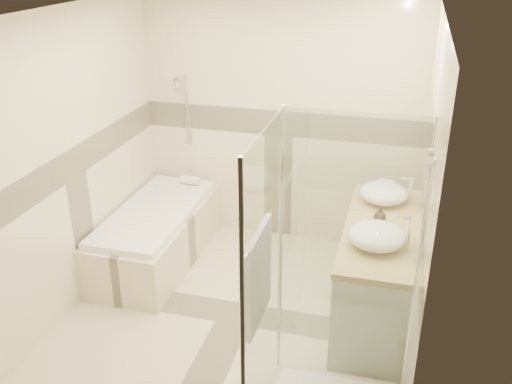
% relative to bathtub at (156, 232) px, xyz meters
% --- Properties ---
extents(room, '(2.82, 3.02, 2.52)m').
position_rel_bathtub_xyz_m(room, '(1.08, -0.64, 0.95)').
color(room, beige).
rests_on(room, ground).
extents(bathtub, '(0.75, 1.70, 0.56)m').
position_rel_bathtub_xyz_m(bathtub, '(0.00, 0.00, 0.00)').
color(bathtub, beige).
rests_on(bathtub, ground).
extents(vanity, '(0.58, 1.62, 0.85)m').
position_rel_bathtub_xyz_m(vanity, '(2.15, -0.35, 0.12)').
color(vanity, silver).
rests_on(vanity, ground).
extents(shower_enclosure, '(0.96, 0.93, 2.04)m').
position_rel_bathtub_xyz_m(shower_enclosure, '(1.86, -1.62, 0.20)').
color(shower_enclosure, beige).
rests_on(shower_enclosure, ground).
extents(vessel_sink_near, '(0.42, 0.42, 0.17)m').
position_rel_bathtub_xyz_m(vessel_sink_near, '(2.13, 0.12, 0.63)').
color(vessel_sink_near, white).
rests_on(vessel_sink_near, vanity).
extents(vessel_sink_far, '(0.43, 0.43, 0.17)m').
position_rel_bathtub_xyz_m(vessel_sink_far, '(2.13, -0.69, 0.63)').
color(vessel_sink_far, white).
rests_on(vessel_sink_far, vanity).
extents(faucet_near, '(0.11, 0.03, 0.26)m').
position_rel_bathtub_xyz_m(faucet_near, '(2.35, 0.12, 0.69)').
color(faucet_near, silver).
rests_on(faucet_near, vanity).
extents(faucet_far, '(0.12, 0.03, 0.29)m').
position_rel_bathtub_xyz_m(faucet_far, '(2.35, -0.69, 0.71)').
color(faucet_far, silver).
rests_on(faucet_far, vanity).
extents(amenity_bottle_a, '(0.07, 0.07, 0.15)m').
position_rel_bathtub_xyz_m(amenity_bottle_a, '(2.13, -0.48, 0.62)').
color(amenity_bottle_a, black).
rests_on(amenity_bottle_a, vanity).
extents(amenity_bottle_b, '(0.11, 0.11, 0.13)m').
position_rel_bathtub_xyz_m(amenity_bottle_b, '(2.13, -0.28, 0.61)').
color(amenity_bottle_b, black).
rests_on(amenity_bottle_b, vanity).
extents(folded_towels, '(0.16, 0.24, 0.07)m').
position_rel_bathtub_xyz_m(folded_towels, '(2.13, 0.34, 0.58)').
color(folded_towels, silver).
rests_on(folded_towels, vanity).
extents(rolled_towel, '(0.20, 0.09, 0.09)m').
position_rel_bathtub_xyz_m(rolled_towel, '(0.11, 0.66, 0.30)').
color(rolled_towel, silver).
rests_on(rolled_towel, bathtub).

